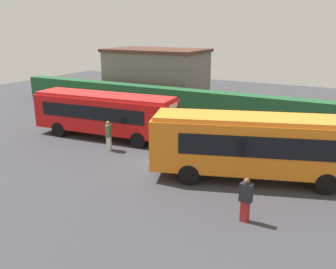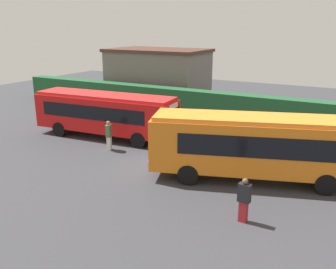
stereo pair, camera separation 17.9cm
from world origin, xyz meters
name	(u,v)px [view 1 (the left image)]	position (x,y,z in m)	size (l,w,h in m)	color
ground_plane	(163,166)	(0.00, 0.00, 0.00)	(64.00, 64.00, 0.00)	#38383D
bus_red	(105,113)	(-5.93, 2.67, 1.73)	(10.11, 3.15, 2.98)	red
bus_orange	(256,144)	(4.81, 0.47, 1.85)	(10.21, 5.41, 3.21)	orange
person_left	(109,135)	(-4.18, 0.71, 0.96)	(0.42, 0.55, 1.82)	silver
person_center	(246,199)	(5.58, -3.59, 0.95)	(0.50, 0.30, 1.81)	maroon
hedge_row	(233,107)	(0.00, 11.49, 1.05)	(44.00, 1.37, 2.10)	#1F532D
depot_building	(157,74)	(-9.59, 15.91, 2.55)	(9.77, 6.08, 5.07)	slate
traffic_cone	(213,121)	(-0.79, 9.21, 0.30)	(0.36, 0.36, 0.60)	orange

